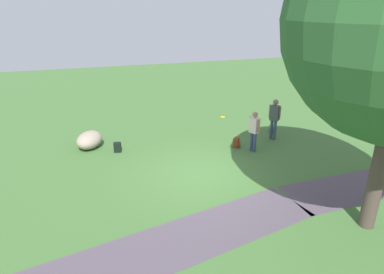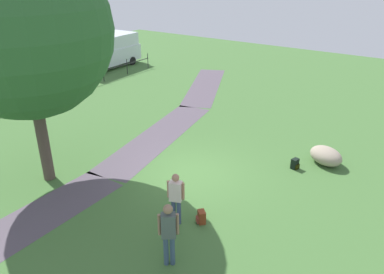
{
  "view_description": "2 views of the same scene",
  "coord_description": "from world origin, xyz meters",
  "px_view_note": "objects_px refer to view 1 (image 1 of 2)",
  "views": [
    {
      "loc": [
        3.6,
        9.4,
        5.41
      ],
      "look_at": [
        0.39,
        -0.01,
        1.47
      ],
      "focal_mm": 30.73,
      "sensor_mm": 36.0,
      "label": 1
    },
    {
      "loc": [
        -9.9,
        -6.87,
        7.02
      ],
      "look_at": [
        1.18,
        0.78,
        0.84
      ],
      "focal_mm": 35.44,
      "sensor_mm": 36.0,
      "label": 2
    }
  ],
  "objects_px": {
    "handbag_on_grass": "(271,129)",
    "lawn_boulder": "(89,140)",
    "woman_with_handbag": "(274,116)",
    "spare_backpack_on_lawn": "(236,143)",
    "man_near_boulder": "(254,129)",
    "frisbee_on_grass": "(223,117)",
    "backpack_by_boulder": "(118,147)"
  },
  "relations": [
    {
      "from": "man_near_boulder",
      "to": "frisbee_on_grass",
      "type": "relative_size",
      "value": 6.7
    },
    {
      "from": "woman_with_handbag",
      "to": "spare_backpack_on_lawn",
      "type": "distance_m",
      "value": 2.09
    },
    {
      "from": "backpack_by_boulder",
      "to": "frisbee_on_grass",
      "type": "distance_m",
      "value": 6.43
    },
    {
      "from": "lawn_boulder",
      "to": "handbag_on_grass",
      "type": "xyz_separation_m",
      "value": [
        -8.07,
        0.85,
        -0.2
      ]
    },
    {
      "from": "man_near_boulder",
      "to": "backpack_by_boulder",
      "type": "xyz_separation_m",
      "value": [
        5.15,
        -1.69,
        -0.77
      ]
    },
    {
      "from": "woman_with_handbag",
      "to": "handbag_on_grass",
      "type": "xyz_separation_m",
      "value": [
        -0.43,
        -0.79,
        -0.92
      ]
    },
    {
      "from": "lawn_boulder",
      "to": "backpack_by_boulder",
      "type": "bearing_deg",
      "value": 141.58
    },
    {
      "from": "man_near_boulder",
      "to": "frisbee_on_grass",
      "type": "height_order",
      "value": "man_near_boulder"
    },
    {
      "from": "handbag_on_grass",
      "to": "frisbee_on_grass",
      "type": "height_order",
      "value": "handbag_on_grass"
    },
    {
      "from": "man_near_boulder",
      "to": "frisbee_on_grass",
      "type": "bearing_deg",
      "value": -98.46
    },
    {
      "from": "lawn_boulder",
      "to": "handbag_on_grass",
      "type": "distance_m",
      "value": 8.12
    },
    {
      "from": "man_near_boulder",
      "to": "handbag_on_grass",
      "type": "bearing_deg",
      "value": -138.69
    },
    {
      "from": "backpack_by_boulder",
      "to": "spare_backpack_on_lawn",
      "type": "bearing_deg",
      "value": 166.93
    },
    {
      "from": "woman_with_handbag",
      "to": "spare_backpack_on_lawn",
      "type": "height_order",
      "value": "woman_with_handbag"
    },
    {
      "from": "man_near_boulder",
      "to": "handbag_on_grass",
      "type": "height_order",
      "value": "man_near_boulder"
    },
    {
      "from": "woman_with_handbag",
      "to": "man_near_boulder",
      "type": "distance_m",
      "value": 1.7
    },
    {
      "from": "lawn_boulder",
      "to": "frisbee_on_grass",
      "type": "height_order",
      "value": "lawn_boulder"
    },
    {
      "from": "frisbee_on_grass",
      "to": "lawn_boulder",
      "type": "bearing_deg",
      "value": 15.75
    },
    {
      "from": "woman_with_handbag",
      "to": "man_near_boulder",
      "type": "relative_size",
      "value": 1.09
    },
    {
      "from": "woman_with_handbag",
      "to": "frisbee_on_grass",
      "type": "height_order",
      "value": "woman_with_handbag"
    },
    {
      "from": "lawn_boulder",
      "to": "man_near_boulder",
      "type": "relative_size",
      "value": 0.98
    },
    {
      "from": "man_near_boulder",
      "to": "spare_backpack_on_lawn",
      "type": "distance_m",
      "value": 1.06
    },
    {
      "from": "spare_backpack_on_lawn",
      "to": "man_near_boulder",
      "type": "bearing_deg",
      "value": 125.74
    },
    {
      "from": "lawn_boulder",
      "to": "spare_backpack_on_lawn",
      "type": "height_order",
      "value": "lawn_boulder"
    },
    {
      "from": "woman_with_handbag",
      "to": "handbag_on_grass",
      "type": "relative_size",
      "value": 4.7
    },
    {
      "from": "lawn_boulder",
      "to": "man_near_boulder",
      "type": "distance_m",
      "value": 6.7
    },
    {
      "from": "woman_with_handbag",
      "to": "frisbee_on_grass",
      "type": "bearing_deg",
      "value": -77.49
    },
    {
      "from": "backpack_by_boulder",
      "to": "frisbee_on_grass",
      "type": "relative_size",
      "value": 1.61
    },
    {
      "from": "lawn_boulder",
      "to": "woman_with_handbag",
      "type": "xyz_separation_m",
      "value": [
        -7.64,
        1.64,
        0.72
      ]
    },
    {
      "from": "handbag_on_grass",
      "to": "lawn_boulder",
      "type": "bearing_deg",
      "value": -6.05
    },
    {
      "from": "spare_backpack_on_lawn",
      "to": "lawn_boulder",
      "type": "bearing_deg",
      "value": -18.4
    },
    {
      "from": "lawn_boulder",
      "to": "man_near_boulder",
      "type": "bearing_deg",
      "value": 157.89
    }
  ]
}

